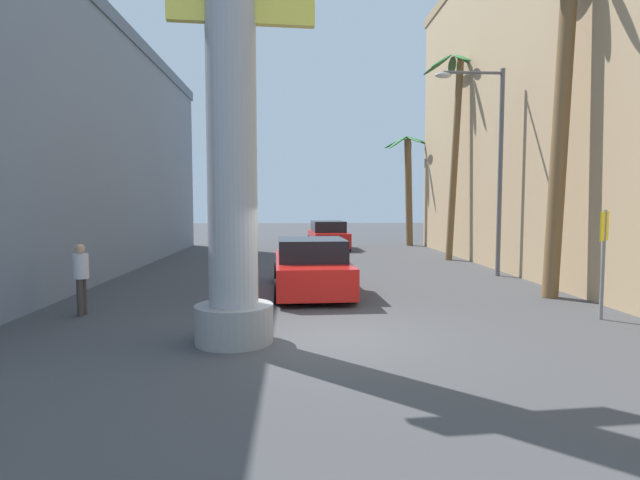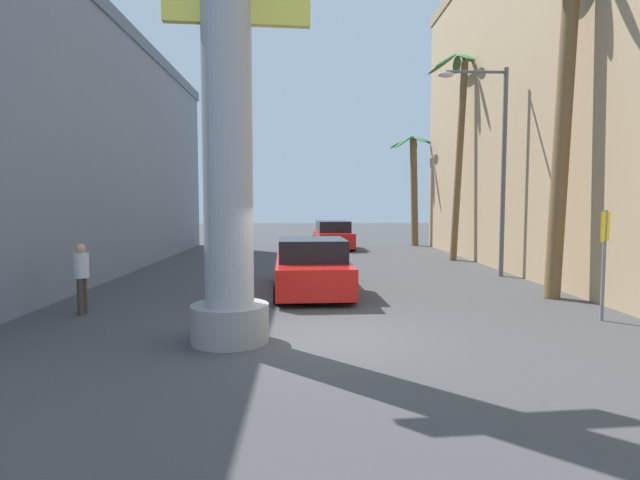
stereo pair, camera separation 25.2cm
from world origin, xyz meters
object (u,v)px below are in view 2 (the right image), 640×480
Objects in this scene: palm_tree_near_right at (563,87)px; pedestrian_curb_left at (81,273)px; palm_tree_mid_right at (458,133)px; car_far at (333,235)px; street_lamp at (494,152)px; palm_tree_far_right at (414,181)px; neon_sign_pole at (227,68)px; car_lead at (311,267)px; crossing_sign at (604,248)px.

palm_tree_near_right is 5.88× the size of pedestrian_curb_left.
pedestrian_curb_left is at bearing -138.27° from palm_tree_mid_right.
car_far is 9.31m from palm_tree_mid_right.
street_lamp is 12.77m from palm_tree_far_right.
neon_sign_pole is at bearing -122.13° from palm_tree_mid_right.
palm_tree_mid_right reaches higher than car_far.
car_far is 6.16m from palm_tree_far_right.
palm_tree_near_right is at bearing -9.99° from car_lead.
palm_tree_mid_right is at bearing 88.22° from crossing_sign.
car_far is at bearing 109.27° from palm_tree_near_right.
car_lead is at bearing -95.81° from car_far.
car_far is 16.59m from palm_tree_near_right.
crossing_sign is 0.37× the size of palm_tree_far_right.
street_lamp is 7.82m from car_lead.
crossing_sign is 19.52m from palm_tree_far_right.
palm_tree_far_right reaches higher than crossing_sign.
pedestrian_curb_left is (-3.76, 2.41, -4.02)m from neon_sign_pole.
palm_tree_near_right is (6.64, -1.17, 4.93)m from car_lead.
neon_sign_pole reaches higher than palm_tree_near_right.
palm_tree_near_right is 1.46× the size of palm_tree_far_right.
pedestrian_curb_left is at bearing -112.09° from car_far.
street_lamp is at bearing 89.72° from crossing_sign.
street_lamp reaches higher than palm_tree_far_right.
car_lead is (-6.33, -2.81, -3.63)m from street_lamp.
car_far is 2.98× the size of pedestrian_curb_left.
crossing_sign is at bearing -91.78° from palm_tree_mid_right.
street_lamp is 1.08× the size of palm_tree_far_right.
palm_tree_mid_right is (0.36, 11.70, 4.07)m from crossing_sign.
neon_sign_pole reaches higher than palm_tree_far_right.
street_lamp reaches higher than pedestrian_curb_left.
palm_tree_near_right is 12.96m from pedestrian_curb_left.
palm_tree_mid_right reaches higher than crossing_sign.
palm_tree_near_right reaches higher than pedestrian_curb_left.
palm_tree_far_right reaches higher than car_lead.
palm_tree_far_right is (-0.26, 16.74, -1.71)m from palm_tree_near_right.
street_lamp is at bearing -65.86° from car_far.
palm_tree_mid_right is at bearing 49.84° from car_lead.
crossing_sign reaches higher than car_far.
palm_tree_mid_right is (6.66, 7.89, 4.96)m from car_lead.
pedestrian_curb_left is at bearing -172.20° from palm_tree_near_right.
neon_sign_pole is 11.28m from street_lamp.
palm_tree_mid_right is (8.23, 13.11, 0.69)m from neon_sign_pole.
palm_tree_near_right reaches higher than palm_tree_mid_right.
crossing_sign is at bearing -97.37° from palm_tree_near_right.
pedestrian_curb_left is (-11.63, 1.00, -0.63)m from crossing_sign.
pedestrian_curb_left reaches higher than car_far.
neon_sign_pole reaches higher than car_far.
crossing_sign is 1.47× the size of pedestrian_curb_left.
pedestrian_curb_left is at bearing -122.50° from palm_tree_far_right.
palm_tree_near_right is at bearing 26.25° from neon_sign_pole.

